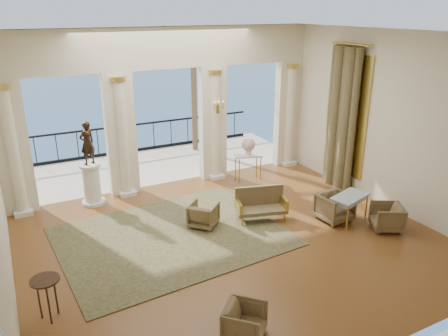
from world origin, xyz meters
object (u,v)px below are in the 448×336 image
armchair_b (335,206)px  settee (260,204)px  game_table (350,198)px  side_table (45,285)px  armchair_d (203,214)px  statue (87,143)px  pedestal (92,185)px  console_table (248,159)px  armchair_a (245,321)px  armchair_c (387,216)px

armchair_b → settee: size_ratio=0.57×
game_table → side_table: 7.01m
armchair_d → statue: bearing=-3.8°
side_table → pedestal: bearing=69.6°
armchair_d → console_table: console_table is taller
armchair_a → console_table: bearing=14.2°
settee → armchair_b: bearing=-14.1°
armchair_d → side_table: side_table is taller
armchair_a → side_table: 3.33m
armchair_d → statue: 3.57m
settee → pedestal: 4.52m
settee → side_table: settee is taller
game_table → console_table: console_table is taller
armchair_d → game_table: size_ratio=0.58×
armchair_d → armchair_a: bearing=121.6°
armchair_a → console_table: 6.82m
armchair_a → settee: 4.23m
game_table → armchair_b: bearing=126.4°
side_table → armchair_c: bearing=-2.4°
armchair_a → settee: settee is taller
pedestal → armchair_b: bearing=-36.4°
armchair_b → side_table: size_ratio=0.98×
settee → pedestal: (-3.51, 2.85, 0.13)m
armchair_c → side_table: side_table is taller
statue → armchair_d: bearing=105.6°
console_table → settee: bearing=-94.4°
settee → console_table: 2.63m
armchair_b → settee: bearing=147.8°
game_table → side_table: side_table is taller
armchair_c → pedestal: 7.52m
armchair_a → armchair_c: armchair_c is taller
side_table → settee: bearing=16.7°
statue → game_table: bearing=119.9°
pedestal → console_table: 4.58m
pedestal → side_table: (-1.63, -4.39, 0.13)m
settee → statue: (-3.51, 2.85, 1.29)m
statue → side_table: size_ratio=1.46×
armchair_a → console_table: console_table is taller
settee → console_table: bearing=82.1°
armchair_b → game_table: 0.41m
game_table → console_table: bearing=85.7°
game_table → pedestal: bearing=126.2°
armchair_b → pedestal: (-5.09, 3.76, 0.16)m
game_table → statue: bearing=126.2°
armchair_c → settee: (-2.36, 1.85, 0.06)m
armchair_c → game_table: bearing=-115.9°
armchair_b → armchair_d: size_ratio=1.19×
game_table → console_table: size_ratio=1.23×
pedestal → armchair_a: bearing=-80.4°
game_table → side_table: bearing=166.2°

